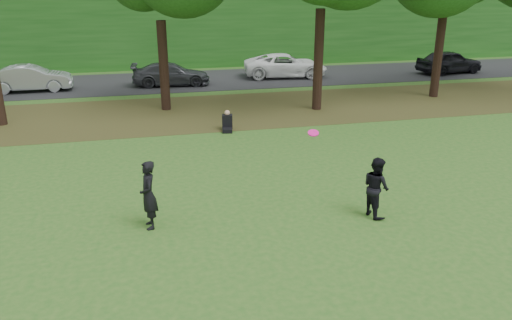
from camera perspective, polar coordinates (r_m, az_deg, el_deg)
The scene contains 9 objects.
ground at distance 12.03m, azimuth 8.97°, elevation -9.10°, with size 120.00×120.00×0.00m, color #26571B.
leaf_litter at distance 23.78m, azimuth -2.81°, elevation 5.70°, with size 60.00×7.00×0.01m, color #4D341B.
street at distance 31.51m, azimuth -5.55°, elevation 9.12°, with size 70.00×7.00×0.02m, color black.
far_hedge at distance 37.08m, azimuth -7.04°, elevation 14.53°, with size 70.00×3.00×5.00m, color #1A4D16.
player_left at distance 12.42m, azimuth -12.19°, elevation -3.94°, with size 0.63×0.41×1.72m, color black.
player_right at distance 13.15m, azimuth 13.57°, elevation -3.01°, with size 0.77×0.60×1.59m, color black.
parked_cars at distance 30.72m, azimuth -4.17°, elevation 10.24°, with size 39.42×3.84×1.51m.
frisbee at distance 12.21m, azimuth 6.56°, elevation 3.10°, with size 0.38×0.37×0.15m.
seated_person at distance 20.44m, azimuth -3.30°, elevation 4.24°, with size 0.54×0.79×0.83m.
Camera 1 is at (-4.21, -9.69, 5.75)m, focal length 35.00 mm.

